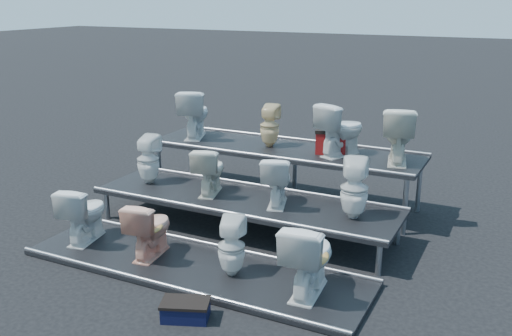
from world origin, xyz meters
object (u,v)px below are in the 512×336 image
at_px(toilet_11, 398,135).
at_px(step_stool, 186,311).
at_px(toilet_10, 341,129).
at_px(red_crate, 332,142).
at_px(toilet_3, 309,257).
at_px(toilet_1, 150,228).
at_px(toilet_8, 194,113).
at_px(toilet_6, 277,180).
at_px(toilet_2, 231,246).
at_px(toilet_9, 270,126).
at_px(toilet_7, 354,188).
at_px(toilet_5, 209,170).
at_px(toilet_4, 148,159).
at_px(toilet_0, 84,213).

height_order(toilet_11, step_stool, toilet_11).
height_order(toilet_10, step_stool, toilet_10).
bearing_deg(red_crate, toilet_3, -88.54).
relative_size(toilet_10, red_crate, 1.78).
distance_m(toilet_1, toilet_11, 3.59).
distance_m(toilet_3, toilet_10, 2.76).
relative_size(toilet_8, toilet_10, 1.02).
distance_m(toilet_8, toilet_11, 3.31).
distance_m(toilet_1, toilet_10, 3.12).
bearing_deg(toilet_6, toilet_1, 32.71).
bearing_deg(step_stool, toilet_2, 67.87).
relative_size(toilet_9, step_stool, 1.42).
relative_size(toilet_1, toilet_7, 0.93).
bearing_deg(step_stool, toilet_5, 93.43).
bearing_deg(toilet_6, toilet_8, -49.55).
bearing_deg(step_stool, red_crate, 64.78).
bearing_deg(toilet_3, toilet_5, -37.70).
bearing_deg(toilet_1, toilet_4, -61.00).
height_order(toilet_10, toilet_11, toilet_11).
bearing_deg(step_stool, toilet_4, 111.31).
relative_size(toilet_9, toilet_11, 0.82).
distance_m(toilet_10, toilet_11, 0.82).
height_order(toilet_5, toilet_9, toilet_9).
relative_size(toilet_2, red_crate, 1.58).
distance_m(toilet_10, red_crate, 0.29).
bearing_deg(toilet_7, toilet_3, 72.65).
height_order(toilet_2, toilet_8, toilet_8).
relative_size(toilet_4, toilet_10, 0.92).
xyz_separation_m(toilet_0, toilet_7, (3.14, 1.30, 0.41)).
bearing_deg(toilet_9, toilet_11, 173.06).
xyz_separation_m(toilet_0, toilet_2, (2.14, 0.00, -0.03)).
bearing_deg(toilet_1, toilet_11, -139.27).
relative_size(toilet_1, step_stool, 1.54).
xyz_separation_m(toilet_6, step_stool, (0.02, -2.24, -0.71)).
xyz_separation_m(toilet_1, toilet_5, (0.07, 1.30, 0.38)).
bearing_deg(toilet_11, red_crate, -16.86).
bearing_deg(toilet_7, toilet_6, -13.73).
height_order(toilet_4, toilet_5, toilet_4).
height_order(toilet_0, toilet_2, toilet_0).
height_order(toilet_1, toilet_10, toilet_10).
bearing_deg(toilet_5, toilet_0, 35.12).
relative_size(toilet_4, toilet_6, 1.06).
relative_size(toilet_5, toilet_9, 1.03).
bearing_deg(toilet_6, toilet_3, 108.88).
xyz_separation_m(toilet_4, red_crate, (2.31, 1.37, 0.20)).
height_order(toilet_3, toilet_4, toilet_4).
relative_size(toilet_4, toilet_9, 1.09).
xyz_separation_m(toilet_4, toilet_6, (2.05, 0.00, -0.02)).
xyz_separation_m(toilet_5, toilet_7, (2.05, 0.00, 0.05)).
bearing_deg(toilet_3, toilet_6, -58.05).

